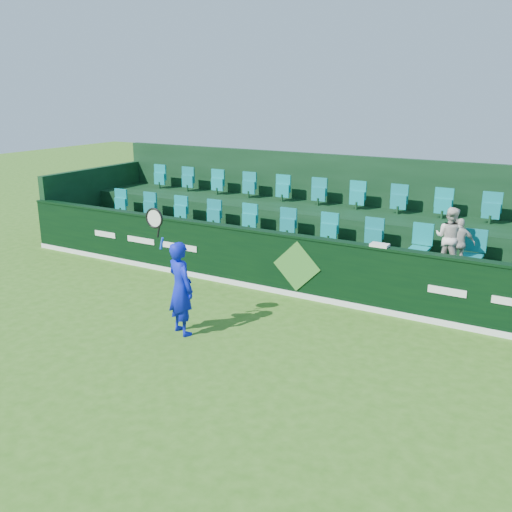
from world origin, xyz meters
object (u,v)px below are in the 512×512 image
Objects in this scene: tennis_player at (180,287)px; spectator_left at (450,237)px; spectator_middle at (459,244)px; towel at (380,245)px.

tennis_player reaches higher than spectator_left.
towel is at bearing 18.48° from spectator_middle.
towel is (-1.09, -1.12, -0.05)m from spectator_left.
tennis_player is 2.27× the size of spectator_middle.
spectator_middle is (0.20, 0.00, -0.10)m from spectator_left.
spectator_left is at bearing 45.93° from tennis_player.
spectator_left is 0.23m from spectator_middle.
tennis_player is 6.67× the size of towel.
tennis_player reaches higher than spectator_middle.
spectator_left is 1.56m from towel.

